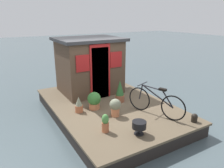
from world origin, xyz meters
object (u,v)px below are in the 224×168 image
(potted_plant_lavender, at_px, (79,105))
(potted_plant_sage, at_px, (94,100))
(potted_plant_succulent, at_px, (105,123))
(charcoal_grill, at_px, (139,125))
(houseboat_cabin, at_px, (89,65))
(mooring_bollard, at_px, (194,118))
(potted_plant_geranium, at_px, (120,91))
(bicycle, at_px, (155,102))
(potted_plant_ivy, at_px, (115,107))

(potted_plant_lavender, relative_size, potted_plant_sage, 0.89)
(potted_plant_lavender, xyz_separation_m, potted_plant_succulent, (-1.34, -0.12, 0.01))
(potted_plant_lavender, relative_size, charcoal_grill, 1.37)
(potted_plant_lavender, bearing_deg, houseboat_cabin, -35.04)
(mooring_bollard, bearing_deg, charcoal_grill, 81.23)
(potted_plant_succulent, relative_size, mooring_bollard, 1.98)
(potted_plant_lavender, bearing_deg, mooring_bollard, -131.51)
(potted_plant_geranium, distance_m, mooring_bollard, 2.36)
(charcoal_grill, bearing_deg, bicycle, -59.43)
(houseboat_cabin, relative_size, mooring_bollard, 9.53)
(houseboat_cabin, bearing_deg, potted_plant_succulent, 161.95)
(potted_plant_geranium, xyz_separation_m, charcoal_grill, (-1.91, 0.69, -0.11))
(houseboat_cabin, xyz_separation_m, potted_plant_sage, (-1.50, 0.56, -0.71))
(potted_plant_geranium, bearing_deg, potted_plant_succulent, 137.22)
(charcoal_grill, bearing_deg, potted_plant_ivy, -0.97)
(potted_plant_lavender, height_order, potted_plant_geranium, potted_plant_geranium)
(houseboat_cabin, xyz_separation_m, potted_plant_lavender, (-1.49, 1.04, -0.76))
(potted_plant_geranium, bearing_deg, houseboat_cabin, 15.49)
(potted_plant_lavender, bearing_deg, charcoal_grill, -157.94)
(houseboat_cabin, relative_size, bicycle, 1.34)
(charcoal_grill, bearing_deg, potted_plant_sage, 8.27)
(potted_plant_sage, height_order, mooring_bollard, potted_plant_sage)
(potted_plant_geranium, distance_m, charcoal_grill, 2.04)
(houseboat_cabin, xyz_separation_m, potted_plant_succulent, (-2.83, 0.92, -0.75))
(houseboat_cabin, bearing_deg, mooring_bollard, -159.84)
(charcoal_grill, relative_size, mooring_bollard, 1.45)
(potted_plant_geranium, xyz_separation_m, potted_plant_ivy, (-0.82, 0.67, -0.06))
(houseboat_cabin, bearing_deg, potted_plant_geranium, -164.51)
(potted_plant_sage, bearing_deg, charcoal_grill, -171.73)
(potted_plant_ivy, bearing_deg, mooring_bollard, -130.12)
(mooring_bollard, bearing_deg, potted_plant_succulent, 71.62)
(potted_plant_lavender, relative_size, mooring_bollard, 1.99)
(mooring_bollard, bearing_deg, potted_plant_lavender, 48.49)
(houseboat_cabin, bearing_deg, charcoal_grill, 174.85)
(potted_plant_lavender, distance_m, potted_plant_succulent, 1.35)
(bicycle, bearing_deg, potted_plant_sage, 46.02)
(potted_plant_ivy, xyz_separation_m, potted_plant_sage, (0.73, 0.28, -0.01))
(potted_plant_lavender, relative_size, potted_plant_ivy, 0.92)
(potted_plant_lavender, distance_m, mooring_bollard, 3.15)
(potted_plant_geranium, height_order, potted_plant_sage, potted_plant_geranium)
(potted_plant_geranium, height_order, potted_plant_ivy, potted_plant_geranium)
(houseboat_cabin, bearing_deg, potted_plant_lavender, 144.96)
(houseboat_cabin, height_order, potted_plant_geranium, houseboat_cabin)
(houseboat_cabin, relative_size, potted_plant_lavender, 4.79)
(bicycle, xyz_separation_m, potted_plant_lavender, (1.24, 1.75, -0.17))
(potted_plant_lavender, distance_m, potted_plant_ivy, 1.07)
(potted_plant_succulent, bearing_deg, potted_plant_lavender, 5.16)
(potted_plant_geranium, distance_m, potted_plant_succulent, 1.94)
(potted_plant_lavender, xyz_separation_m, mooring_bollard, (-2.08, -2.35, -0.10))
(potted_plant_sage, bearing_deg, potted_plant_lavender, 88.46)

